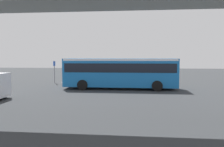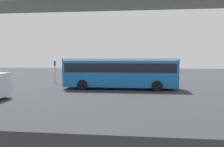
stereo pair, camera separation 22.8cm
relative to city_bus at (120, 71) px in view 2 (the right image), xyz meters
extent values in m
plane|color=#2D3033|center=(0.83, -1.19, -1.88)|extent=(80.00, 80.00, 0.00)
cube|color=#196BB7|center=(-0.01, 0.00, -0.17)|extent=(11.50, 2.55, 2.86)
cube|color=black|center=(-0.01, 0.00, 0.35)|extent=(11.04, 2.59, 0.90)
cube|color=white|center=(-0.01, 0.00, 1.15)|extent=(11.27, 2.58, 0.20)
cube|color=black|center=(5.76, 0.00, 0.18)|extent=(0.04, 2.24, 1.20)
cylinder|color=black|center=(3.67, 1.27, -1.36)|extent=(1.04, 0.30, 1.04)
cylinder|color=black|center=(3.67, -1.27, -1.36)|extent=(1.04, 0.30, 1.04)
cylinder|color=black|center=(-3.69, 1.27, -1.36)|extent=(1.04, 0.30, 1.04)
cylinder|color=black|center=(-3.69, -1.27, -1.36)|extent=(1.04, 0.30, 1.04)
cylinder|color=black|center=(9.32, 5.65, -1.54)|extent=(0.68, 0.22, 0.68)
cylinder|color=#2D2D38|center=(-5.02, -3.90, -1.46)|extent=(0.32, 0.32, 0.85)
cylinder|color=#19724C|center=(-5.02, -3.90, -0.68)|extent=(0.38, 0.38, 0.70)
sphere|color=tan|center=(-5.02, -3.90, -0.20)|extent=(0.22, 0.22, 0.22)
cylinder|color=slate|center=(8.56, -4.01, -0.48)|extent=(0.08, 0.08, 2.80)
cube|color=blue|center=(8.56, -4.01, 0.62)|extent=(0.04, 0.60, 0.60)
cube|color=silver|center=(-5.17, -4.51, -1.88)|extent=(2.00, 0.20, 0.01)
cube|color=silver|center=(-1.17, -4.51, -1.88)|extent=(2.00, 0.20, 0.01)
cube|color=silver|center=(2.83, -4.51, -1.88)|extent=(2.00, 0.20, 0.01)
cube|color=silver|center=(6.83, -4.51, -1.88)|extent=(2.00, 0.20, 0.01)
cube|color=gray|center=(0.83, 11.47, 4.15)|extent=(24.24, 2.60, 0.50)
camera|label=1|loc=(-1.27, 21.69, 1.40)|focal=33.62mm
camera|label=2|loc=(-1.50, 21.67, 1.40)|focal=33.62mm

